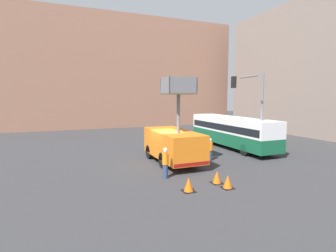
{
  "coord_description": "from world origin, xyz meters",
  "views": [
    {
      "loc": [
        -6.85,
        -17.71,
        4.9
      ],
      "look_at": [
        0.7,
        0.77,
        2.68
      ],
      "focal_mm": 28.0,
      "sensor_mm": 36.0,
      "label": 1
    }
  ],
  "objects": [
    {
      "name": "traffic_cone_near_truck",
      "position": [
        1.3,
        -6.27,
        0.34
      ],
      "size": [
        0.63,
        0.63,
        0.72
      ],
      "color": "black",
      "rests_on": "ground_plane"
    },
    {
      "name": "traffic_cone_mid_road",
      "position": [
        -0.87,
        -5.9,
        0.35
      ],
      "size": [
        0.65,
        0.65,
        0.74
      ],
      "color": "black",
      "rests_on": "ground_plane"
    },
    {
      "name": "traffic_light_pole",
      "position": [
        7.55,
        -0.61,
        4.5
      ],
      "size": [
        2.84,
        2.59,
        6.81
      ],
      "color": "slate",
      "rests_on": "ground_plane"
    },
    {
      "name": "city_bus",
      "position": [
        8.33,
        3.23,
        1.74
      ],
      "size": [
        2.5,
        11.03,
        2.97
      ],
      "rotation": [
        0.0,
        0.0,
        1.64
      ],
      "color": "#145638",
      "rests_on": "ground_plane"
    },
    {
      "name": "ground_plane",
      "position": [
        0.0,
        0.0,
        0.0
      ],
      "size": [
        120.0,
        120.0,
        0.0
      ],
      "primitive_type": "plane",
      "color": "#333335"
    },
    {
      "name": "building_backdrop_far",
      "position": [
        0.0,
        28.6,
        8.96
      ],
      "size": [
        44.0,
        10.0,
        17.91
      ],
      "color": "#936651",
      "rests_on": "ground_plane"
    },
    {
      "name": "road_worker_directing",
      "position": [
        3.69,
        -0.54,
        0.86
      ],
      "size": [
        0.38,
        0.38,
        1.74
      ],
      "rotation": [
        0.0,
        0.0,
        4.34
      ],
      "color": "navy",
      "rests_on": "ground_plane"
    },
    {
      "name": "utility_truck",
      "position": [
        0.7,
        -0.23,
        1.54
      ],
      "size": [
        2.59,
        6.06,
        6.22
      ],
      "color": "orange",
      "rests_on": "ground_plane"
    },
    {
      "name": "building_backdrop_side",
      "position": [
        25.62,
        5.77,
        8.5
      ],
      "size": [
        10.0,
        28.0,
        17.01
      ],
      "color": "gray",
      "rests_on": "ground_plane"
    },
    {
      "name": "traffic_cone_far_side",
      "position": [
        1.21,
        -5.35,
        0.34
      ],
      "size": [
        0.62,
        0.62,
        0.71
      ],
      "color": "black",
      "rests_on": "ground_plane"
    },
    {
      "name": "road_worker_near_truck",
      "position": [
        -1.16,
        -3.36,
        0.94
      ],
      "size": [
        0.38,
        0.38,
        1.87
      ],
      "rotation": [
        0.0,
        0.0,
        5.17
      ],
      "color": "navy",
      "rests_on": "ground_plane"
    }
  ]
}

